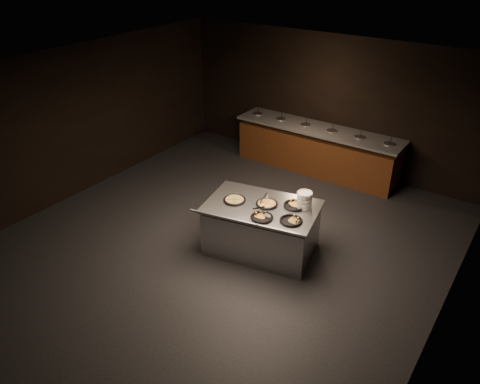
{
  "coord_description": "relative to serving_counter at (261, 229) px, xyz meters",
  "views": [
    {
      "loc": [
        4.0,
        -5.14,
        4.67
      ],
      "look_at": [
        0.22,
        0.3,
        0.99
      ],
      "focal_mm": 35.0,
      "sensor_mm": 36.0,
      "label": 1
    }
  ],
  "objects": [
    {
      "name": "pan_cheese_slices_a",
      "position": [
        0.44,
        0.28,
        0.46
      ],
      "size": [
        0.37,
        0.37,
        0.04
      ],
      "rotation": [
        0.0,
        0.0,
        1.13
      ],
      "color": "black",
      "rests_on": "serving_counter"
    },
    {
      "name": "serving_counter",
      "position": [
        0.0,
        0.0,
        0.0
      ],
      "size": [
        1.98,
        1.5,
        0.86
      ],
      "rotation": [
        0.0,
        0.0,
        0.21
      ],
      "color": "silver",
      "rests_on": "ground"
    },
    {
      "name": "plate_stack",
      "position": [
        0.58,
        0.33,
        0.58
      ],
      "size": [
        0.24,
        0.24,
        0.27
      ],
      "primitive_type": "cylinder",
      "color": "silver",
      "rests_on": "serving_counter"
    },
    {
      "name": "pan_veggie_whole",
      "position": [
        -0.45,
        -0.13,
        0.46
      ],
      "size": [
        0.36,
        0.36,
        0.04
      ],
      "rotation": [
        0.0,
        0.0,
        0.71
      ],
      "color": "black",
      "rests_on": "serving_counter"
    },
    {
      "name": "server_left",
      "position": [
        -0.02,
        0.13,
        0.52
      ],
      "size": [
        0.1,
        0.32,
        0.15
      ],
      "rotation": [
        0.0,
        0.0,
        1.49
      ],
      "color": "silver",
      "rests_on": "serving_counter"
    },
    {
      "name": "pan_cheese_slices_b",
      "position": [
        0.2,
        -0.32,
        0.46
      ],
      "size": [
        0.35,
        0.35,
        0.04
      ],
      "rotation": [
        0.0,
        0.0,
        2.31
      ],
      "color": "black",
      "rests_on": "serving_counter"
    },
    {
      "name": "pan_veggie_slices",
      "position": [
        0.61,
        -0.15,
        0.46
      ],
      "size": [
        0.35,
        0.35,
        0.04
      ],
      "rotation": [
        0.0,
        0.0,
        -0.12
      ],
      "color": "black",
      "rests_on": "serving_counter"
    },
    {
      "name": "server_right",
      "position": [
        0.14,
        -0.23,
        0.52
      ],
      "size": [
        0.33,
        0.1,
        0.15
      ],
      "rotation": [
        0.0,
        0.0,
        0.03
      ],
      "color": "silver",
      "rests_on": "serving_counter"
    },
    {
      "name": "room",
      "position": [
        -0.62,
        -0.34,
        1.04
      ],
      "size": [
        7.02,
        8.02,
        2.92
      ],
      "color": "black",
      "rests_on": "ground"
    },
    {
      "name": "pan_cheese_whole",
      "position": [
        0.05,
        0.06,
        0.46
      ],
      "size": [
        0.36,
        0.36,
        0.04
      ],
      "rotation": [
        0.0,
        0.0,
        0.15
      ],
      "color": "black",
      "rests_on": "serving_counter"
    },
    {
      "name": "salad_bar",
      "position": [
        -0.62,
        3.22,
        0.03
      ],
      "size": [
        3.7,
        0.83,
        1.18
      ],
      "color": "#592D14",
      "rests_on": "ground"
    }
  ]
}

